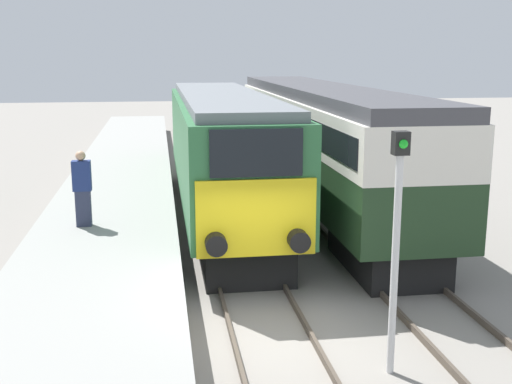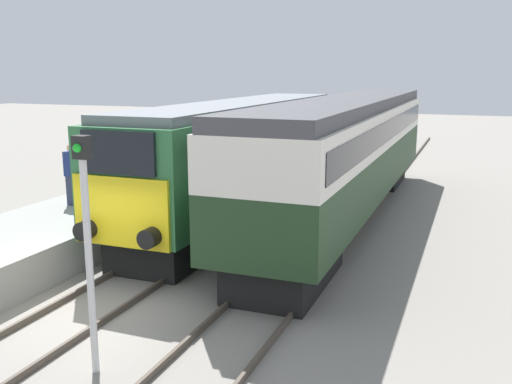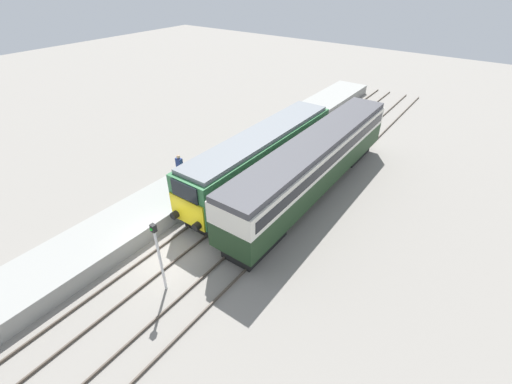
# 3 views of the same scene
# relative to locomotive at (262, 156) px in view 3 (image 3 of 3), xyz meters

# --- Properties ---
(ground_plane) EXTENTS (120.00, 120.00, 0.00)m
(ground_plane) POSITION_rel_locomotive_xyz_m (0.00, -8.84, -2.20)
(ground_plane) COLOR gray
(platform_left) EXTENTS (3.50, 50.00, 0.97)m
(platform_left) POSITION_rel_locomotive_xyz_m (-3.30, -0.84, -1.71)
(platform_left) COLOR gray
(platform_left) RESTS_ON ground_plane
(rails_near_track) EXTENTS (1.51, 60.00, 0.14)m
(rails_near_track) POSITION_rel_locomotive_xyz_m (0.00, -3.84, -2.13)
(rails_near_track) COLOR #4C4238
(rails_near_track) RESTS_ON ground_plane
(rails_far_track) EXTENTS (1.50, 60.00, 0.14)m
(rails_far_track) POSITION_rel_locomotive_xyz_m (3.40, -3.84, -2.13)
(rails_far_track) COLOR #4C4238
(rails_far_track) RESTS_ON ground_plane
(locomotive) EXTENTS (2.70, 14.57, 3.93)m
(locomotive) POSITION_rel_locomotive_xyz_m (0.00, 0.00, 0.00)
(locomotive) COLOR black
(locomotive) RESTS_ON ground_plane
(passenger_carriage) EXTENTS (2.75, 17.58, 4.06)m
(passenger_carriage) POSITION_rel_locomotive_xyz_m (3.40, 1.13, 0.25)
(passenger_carriage) COLOR black
(passenger_carriage) RESTS_ON ground_plane
(person_on_platform) EXTENTS (0.44, 0.26, 1.85)m
(person_on_platform) POSITION_rel_locomotive_xyz_m (-3.80, -4.00, -0.30)
(person_on_platform) COLOR #2D334C
(person_on_platform) RESTS_ON platform_left
(signal_post) EXTENTS (0.24, 0.28, 3.96)m
(signal_post) POSITION_rel_locomotive_xyz_m (1.70, -10.45, 0.15)
(signal_post) COLOR silver
(signal_post) RESTS_ON ground_plane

